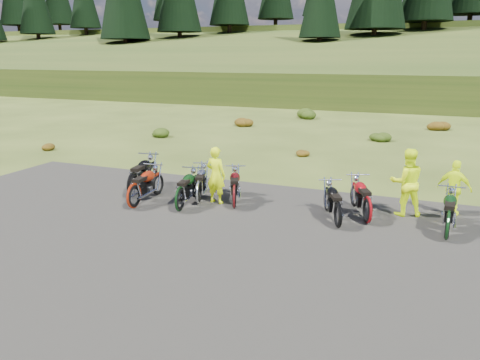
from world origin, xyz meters
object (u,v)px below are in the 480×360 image
at_px(motorcycle_0, 134,198).
at_px(person_middle, 216,176).
at_px(motorcycle_3, 199,204).
at_px(motorcycle_7, 446,241).

distance_m(motorcycle_0, person_middle, 2.88).
relative_size(motorcycle_0, person_middle, 1.31).
bearing_deg(motorcycle_3, motorcycle_0, 76.38).
bearing_deg(motorcycle_3, motorcycle_7, -110.95).
relative_size(motorcycle_0, motorcycle_3, 1.14).
bearing_deg(motorcycle_7, motorcycle_0, 91.98).
distance_m(motorcycle_7, person_middle, 6.64).
height_order(motorcycle_0, motorcycle_7, motorcycle_0).
bearing_deg(person_middle, motorcycle_7, -176.94).
relative_size(motorcycle_0, motorcycle_7, 1.10).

